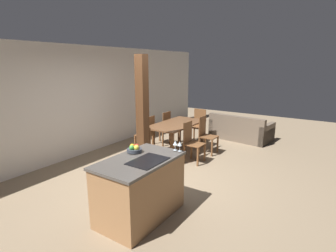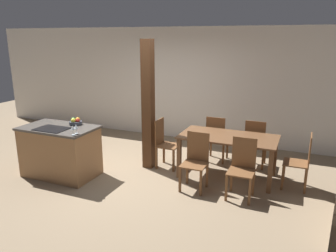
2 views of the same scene
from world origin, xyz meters
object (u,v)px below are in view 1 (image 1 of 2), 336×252
(kitchen_island, at_px, (140,188))
(wine_glass_near, at_px, (180,144))
(dining_chair_near_left, at_px, (192,141))
(dining_chair_head_end, at_px, (147,146))
(dining_chair_far_right, at_px, (163,127))
(dining_chair_foot_end, at_px, (198,125))
(dining_chair_far_left, at_px, (147,133))
(fruit_bowl, at_px, (134,149))
(couch, at_px, (240,130))
(dining_chair_near_right, at_px, (206,134))
(wine_glass_middle, at_px, (175,143))
(timber_post, at_px, (143,116))
(dining_table, at_px, (176,127))

(kitchen_island, xyz_separation_m, wine_glass_near, (0.59, -0.32, 0.58))
(dining_chair_near_left, bearing_deg, dining_chair_head_end, 141.93)
(kitchen_island, xyz_separation_m, dining_chair_near_left, (2.43, 0.45, 0.03))
(dining_chair_far_right, distance_m, dining_chair_foot_end, 1.07)
(dining_chair_far_left, xyz_separation_m, dining_chair_foot_end, (1.61, -0.66, 0.00))
(fruit_bowl, bearing_deg, couch, -1.59)
(dining_chair_far_left, distance_m, dining_chair_foot_end, 1.74)
(dining_chair_head_end, height_order, couch, dining_chair_head_end)
(dining_chair_near_right, height_order, dining_chair_far_right, same)
(wine_glass_middle, distance_m, dining_chair_head_end, 1.77)
(fruit_bowl, bearing_deg, dining_chair_near_left, 5.02)
(dining_chair_foot_end, distance_m, timber_post, 2.84)
(dining_table, distance_m, dining_chair_far_right, 0.78)
(fruit_bowl, xyz_separation_m, dining_chair_far_right, (3.01, 1.52, -0.48))
(dining_chair_near_left, bearing_deg, dining_chair_far_right, 59.97)
(dining_table, height_order, dining_chair_head_end, dining_chair_head_end)
(dining_chair_head_end, bearing_deg, kitchen_island, 125.01)
(fruit_bowl, relative_size, dining_chair_near_right, 0.25)
(wine_glass_near, relative_size, wine_glass_middle, 1.00)
(wine_glass_near, distance_m, timber_post, 1.50)
(dining_chair_near_left, distance_m, timber_post, 1.45)
(dining_chair_near_right, relative_size, couch, 0.51)
(couch, xyz_separation_m, timber_post, (-3.64, 0.87, 0.95))
(wine_glass_middle, distance_m, dining_chair_near_right, 2.75)
(wine_glass_middle, bearing_deg, dining_chair_near_left, 20.54)
(dining_chair_far_left, height_order, dining_chair_foot_end, same)
(dining_chair_near_left, bearing_deg, wine_glass_middle, -159.46)
(kitchen_island, bearing_deg, dining_chair_head_end, 35.01)
(dining_table, relative_size, dining_chair_near_left, 1.80)
(fruit_bowl, distance_m, dining_chair_far_left, 2.76)
(wine_glass_near, relative_size, timber_post, 0.06)
(dining_chair_far_left, height_order, dining_chair_far_right, same)
(dining_chair_head_end, relative_size, dining_chair_foot_end, 1.00)
(dining_chair_near_left, bearing_deg, fruit_bowl, -174.98)
(wine_glass_middle, bearing_deg, couch, 4.73)
(dining_chair_near_right, distance_m, dining_chair_foot_end, 1.07)
(dining_chair_near_left, xyz_separation_m, dining_chair_far_right, (0.77, 1.33, 0.00))
(dining_table, distance_m, dining_chair_head_end, 1.24)
(wine_glass_middle, xyz_separation_m, dining_chair_foot_end, (3.45, 1.35, -0.55))
(wine_glass_middle, relative_size, dining_chair_near_right, 0.16)
(fruit_bowl, distance_m, dining_table, 2.79)
(wine_glass_middle, xyz_separation_m, couch, (4.36, 0.36, -0.78))
(dining_chair_foot_end, bearing_deg, couch, 42.27)
(fruit_bowl, height_order, dining_chair_near_left, fruit_bowl)
(dining_chair_near_right, bearing_deg, timber_post, 164.22)
(dining_chair_far_left, bearing_deg, dining_chair_far_right, -180.00)
(dining_chair_far_left, bearing_deg, dining_chair_near_left, 90.00)
(dining_chair_far_right, xyz_separation_m, couch, (1.75, -1.66, -0.23))
(dining_chair_near_right, bearing_deg, dining_chair_far_left, 120.03)
(timber_post, bearing_deg, dining_table, 4.81)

